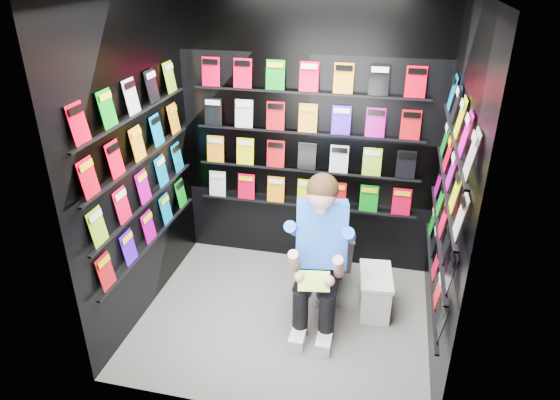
# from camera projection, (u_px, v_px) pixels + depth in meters

# --- Properties ---
(floor) EXTENTS (2.40, 2.40, 0.00)m
(floor) POSITION_uv_depth(u_px,v_px,m) (284.00, 318.00, 4.29)
(floor) COLOR slate
(floor) RESTS_ON ground
(wall_back) EXTENTS (2.40, 0.04, 2.60)m
(wall_back) POSITION_uv_depth(u_px,v_px,m) (308.00, 137.00, 4.59)
(wall_back) COLOR black
(wall_back) RESTS_ON floor
(wall_front) EXTENTS (2.40, 0.04, 2.60)m
(wall_front) POSITION_uv_depth(u_px,v_px,m) (246.00, 249.00, 2.84)
(wall_front) COLOR black
(wall_front) RESTS_ON floor
(wall_left) EXTENTS (0.04, 2.00, 2.60)m
(wall_left) POSITION_uv_depth(u_px,v_px,m) (137.00, 166.00, 3.96)
(wall_left) COLOR black
(wall_left) RESTS_ON floor
(wall_right) EXTENTS (0.04, 2.00, 2.60)m
(wall_right) POSITION_uv_depth(u_px,v_px,m) (452.00, 196.00, 3.47)
(wall_right) COLOR black
(wall_right) RESTS_ON floor
(comics_back) EXTENTS (2.10, 0.06, 1.37)m
(comics_back) POSITION_uv_depth(u_px,v_px,m) (307.00, 138.00, 4.56)
(comics_back) COLOR red
(comics_back) RESTS_ON wall_back
(comics_left) EXTENTS (0.06, 1.70, 1.37)m
(comics_left) POSITION_uv_depth(u_px,v_px,m) (140.00, 166.00, 3.95)
(comics_left) COLOR red
(comics_left) RESTS_ON wall_left
(comics_right) EXTENTS (0.06, 1.70, 1.37)m
(comics_right) POSITION_uv_depth(u_px,v_px,m) (448.00, 195.00, 3.47)
(comics_right) COLOR red
(comics_right) RESTS_ON wall_right
(toilet) EXTENTS (0.54, 0.81, 0.73)m
(toilet) POSITION_uv_depth(u_px,v_px,m) (327.00, 254.00, 4.52)
(toilet) COLOR white
(toilet) RESTS_ON floor
(longbox) EXTENTS (0.29, 0.47, 0.33)m
(longbox) POSITION_uv_depth(u_px,v_px,m) (374.00, 294.00, 4.32)
(longbox) COLOR silver
(longbox) RESTS_ON floor
(longbox_lid) EXTENTS (0.31, 0.49, 0.03)m
(longbox_lid) POSITION_uv_depth(u_px,v_px,m) (376.00, 276.00, 4.24)
(longbox_lid) COLOR silver
(longbox_lid) RESTS_ON longbox
(reader) EXTENTS (0.68, 0.88, 1.48)m
(reader) POSITION_uv_depth(u_px,v_px,m) (322.00, 235.00, 4.00)
(reader) COLOR blue
(reader) RESTS_ON toilet
(held_comic) EXTENTS (0.26, 0.18, 0.10)m
(held_comic) POSITION_uv_depth(u_px,v_px,m) (314.00, 281.00, 3.79)
(held_comic) COLOR green
(held_comic) RESTS_ON reader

